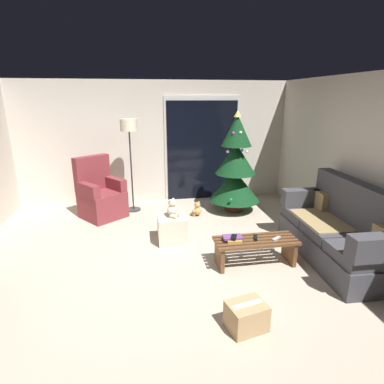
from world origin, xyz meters
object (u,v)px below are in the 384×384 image
book_stack (233,238)px  christmas_tree (235,168)px  remote_black (256,237)px  cardboard_box_taped_mid_floor (246,316)px  coffee_table (255,247)px  teddy_bear_honey_by_tree (197,210)px  couch (339,232)px  ottoman (172,229)px  cell_phone (234,237)px  floor_lamp (129,134)px  remote_silver (276,239)px  armchair (100,196)px  teddy_bear_cream (173,209)px

book_stack → christmas_tree: 2.19m
remote_black → cardboard_box_taped_mid_floor: size_ratio=0.37×
coffee_table → teddy_bear_honey_by_tree: 1.94m
couch → teddy_bear_honey_by_tree: (-1.63, 1.92, -0.28)m
christmas_tree → ottoman: size_ratio=4.40×
book_stack → cell_phone: cell_phone is taller
remote_black → floor_lamp: 3.10m
remote_silver → christmas_tree: bearing=-33.9°
couch → teddy_bear_honey_by_tree: couch is taller
ottoman → couch: bearing=-22.6°
remote_black → floor_lamp: size_ratio=0.09×
remote_silver → armchair: armchair is taller
floor_lamp → ottoman: (0.63, -1.52, -1.30)m
cardboard_box_taped_mid_floor → teddy_bear_cream: bearing=104.0°
floor_lamp → ottoman: bearing=-67.6°
book_stack → cardboard_box_taped_mid_floor: 1.22m
couch → remote_silver: 0.91m
coffee_table → teddy_bear_honey_by_tree: size_ratio=3.86×
cell_phone → floor_lamp: floor_lamp is taller
coffee_table → floor_lamp: 3.17m
teddy_bear_honey_by_tree → cardboard_box_taped_mid_floor: teddy_bear_honey_by_tree is taller
remote_black → teddy_bear_honey_by_tree: remote_black is taller
coffee_table → christmas_tree: bearing=81.0°
cell_phone → cardboard_box_taped_mid_floor: (-0.21, -1.15, -0.29)m
remote_black → cardboard_box_taped_mid_floor: bearing=85.0°
armchair → cell_phone: bearing=-48.1°
armchair → cardboard_box_taped_mid_floor: bearing=-62.5°
remote_silver → christmas_tree: (0.06, 2.11, 0.48)m
couch → armchair: (-3.41, 2.19, 0.00)m
remote_silver → book_stack: book_stack is taller
cardboard_box_taped_mid_floor → armchair: bearing=117.5°
remote_black → teddy_bear_honey_by_tree: 1.92m
coffee_table → cardboard_box_taped_mid_floor: 1.27m
remote_silver → cardboard_box_taped_mid_floor: bearing=112.8°
couch → christmas_tree: size_ratio=1.01×
remote_black → teddy_bear_honey_by_tree: size_ratio=0.55×
coffee_table → teddy_bear_cream: teddy_bear_cream is taller
book_stack → teddy_bear_honey_by_tree: 1.89m
teddy_bear_cream → ottoman: bearing=139.5°
ottoman → cardboard_box_taped_mid_floor: ottoman is taller
remote_black → armchair: armchair is taller
ottoman → teddy_bear_honey_by_tree: 1.16m
remote_black → cell_phone: cell_phone is taller
remote_silver → ottoman: size_ratio=0.35×
remote_black → armchair: (-2.24, 2.11, 0.03)m
book_stack → cardboard_box_taped_mid_floor: book_stack is taller
couch → teddy_bear_cream: size_ratio=6.88×
remote_silver → cell_phone: cell_phone is taller
teddy_bear_cream → teddy_bear_honey_by_tree: bearing=61.0°
cell_phone → armchair: (-1.93, 2.15, -0.03)m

